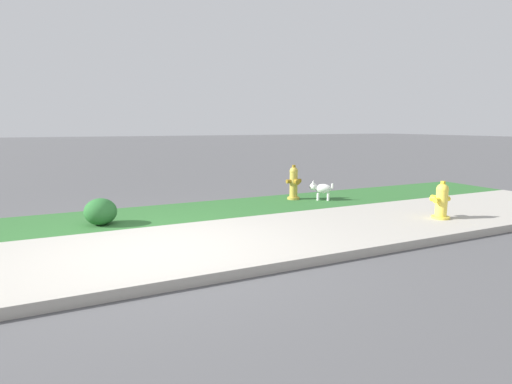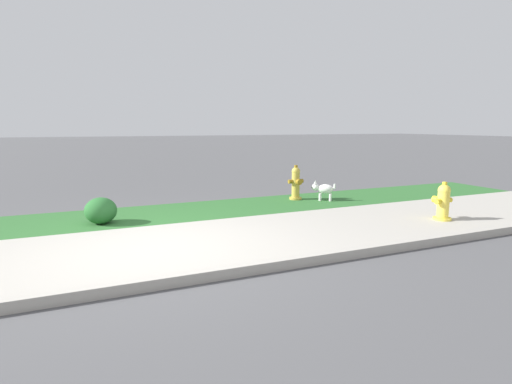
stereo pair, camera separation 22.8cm
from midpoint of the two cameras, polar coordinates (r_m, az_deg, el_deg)
name	(u,v)px [view 1 (the left image)]	position (r m, az deg, el deg)	size (l,w,h in m)	color
ground_plane	(158,250)	(5.53, -14.96, -8.00)	(120.00, 120.00, 0.00)	#515154
sidewalk_pavement	(158,249)	(5.53, -14.96, -7.95)	(18.00, 2.51, 0.01)	#ADA89E
grass_verge	(134,217)	(7.58, -17.88, -3.37)	(18.00, 1.78, 0.01)	#2D662D
street_curb	(185,281)	(4.27, -11.69, -12.29)	(18.00, 0.16, 0.12)	#ADA89E
fire_hydrant_by_grass_verge	(441,201)	(7.67, 24.19, -1.19)	(0.38, 0.36, 0.68)	yellow
fire_hydrant_at_driveway	(294,183)	(8.89, 4.69, 1.31)	(0.36, 0.32, 0.77)	gold
small_white_dog	(321,189)	(8.86, 8.57, 0.45)	(0.46, 0.39, 0.44)	white
shrub_bush_near_lamp	(101,212)	(7.13, -22.19, -2.62)	(0.52, 0.52, 0.44)	#28662D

